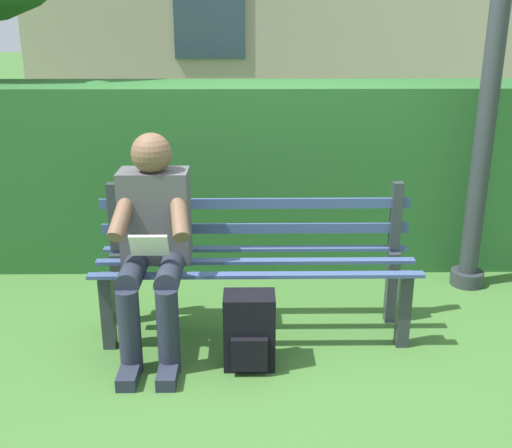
{
  "coord_description": "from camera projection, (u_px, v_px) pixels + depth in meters",
  "views": [
    {
      "loc": [
        0.04,
        3.19,
        1.78
      ],
      "look_at": [
        0.0,
        0.1,
        0.72
      ],
      "focal_mm": 42.44,
      "sensor_mm": 36.0,
      "label": 1
    }
  ],
  "objects": [
    {
      "name": "hedge_backdrop",
      "position": [
        314.0,
        169.0,
        4.55
      ],
      "size": [
        6.23,
        0.78,
        1.45
      ],
      "color": "#265B28",
      "rests_on": "ground"
    },
    {
      "name": "backpack",
      "position": [
        249.0,
        331.0,
        3.21
      ],
      "size": [
        0.27,
        0.25,
        0.42
      ],
      "color": "black",
      "rests_on": "ground"
    },
    {
      "name": "person_seated",
      "position": [
        153.0,
        238.0,
        3.29
      ],
      "size": [
        0.44,
        0.73,
        1.2
      ],
      "color": "#4C4C51",
      "rests_on": "ground"
    },
    {
      "name": "ground",
      "position": [
        256.0,
        333.0,
        3.6
      ],
      "size": [
        60.0,
        60.0,
        0.0
      ],
      "primitive_type": "plane",
      "color": "#3D6B2D"
    },
    {
      "name": "park_bench",
      "position": [
        256.0,
        261.0,
        3.51
      ],
      "size": [
        1.82,
        0.45,
        0.87
      ],
      "color": "#2D3338",
      "rests_on": "ground"
    }
  ]
}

